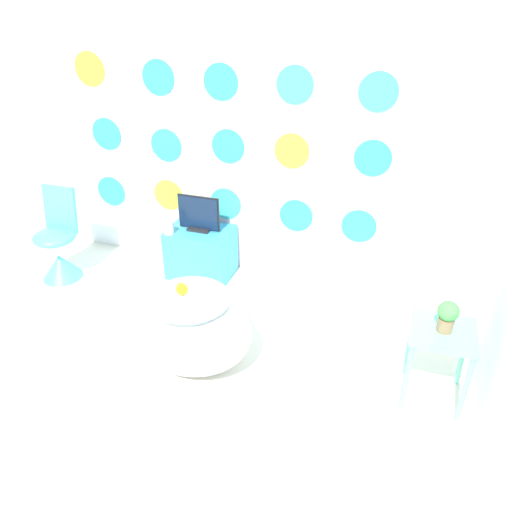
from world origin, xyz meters
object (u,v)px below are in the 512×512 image
at_px(chair, 59,251).
at_px(potted_plant_left, 448,315).
at_px(tv, 199,215).
at_px(vase, 169,227).
at_px(bathtub, 191,330).

height_order(chair, potted_plant_left, chair).
height_order(tv, vase, tv).
relative_size(vase, potted_plant_left, 0.67).
xyz_separation_m(bathtub, potted_plant_left, (1.58, 0.19, 0.36)).
relative_size(bathtub, vase, 6.05).
relative_size(tv, vase, 2.71).
relative_size(bathtub, potted_plant_left, 4.04).
relative_size(chair, tv, 2.18).
bearing_deg(potted_plant_left, vase, 160.62).
bearing_deg(chair, vase, 16.61).
distance_m(bathtub, potted_plant_left, 1.63).
relative_size(tv, potted_plant_left, 1.81).
bearing_deg(chair, tv, 20.03).
bearing_deg(bathtub, chair, 156.72).
bearing_deg(potted_plant_left, chair, 171.09).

